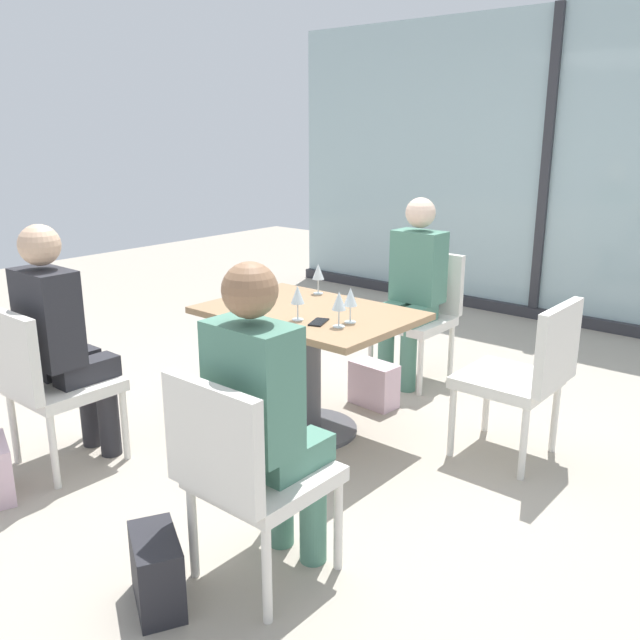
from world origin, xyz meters
TOP-DOWN VIEW (x-y plane):
  - ground_plane at (0.00, 0.00)m, footprint 12.00×12.00m
  - window_wall_backdrop at (0.00, 3.20)m, footprint 5.53×0.10m
  - dining_table_main at (0.00, 0.00)m, footprint 1.15×0.79m
  - chair_front_right at (0.72, -1.18)m, footprint 0.46×0.50m
  - chair_front_left at (-0.72, -1.18)m, footprint 0.46×0.50m
  - chair_near_window at (0.00, 1.18)m, footprint 0.46×0.51m
  - chair_far_right at (1.08, 0.46)m, footprint 0.50×0.46m
  - person_front_right at (0.72, -1.07)m, footprint 0.34×0.39m
  - person_front_left at (-0.72, -1.07)m, footprint 0.34×0.39m
  - person_near_window at (-0.00, 1.07)m, footprint 0.34×0.39m
  - wine_glass_0 at (0.33, -0.05)m, footprint 0.07×0.07m
  - wine_glass_1 at (0.33, -0.15)m, footprint 0.07×0.07m
  - wine_glass_2 at (-0.20, 0.32)m, footprint 0.07×0.07m
  - wine_glass_3 at (0.09, -0.19)m, footprint 0.07×0.07m
  - wine_glass_4 at (-0.11, -0.31)m, footprint 0.07×0.07m
  - wine_glass_5 at (-0.41, -0.08)m, footprint 0.07×0.07m
  - coffee_cup at (-0.51, -0.01)m, footprint 0.08×0.08m
  - cell_phone_on_table at (0.21, -0.16)m, footprint 0.12×0.16m
  - handbag_0 at (0.54, -1.47)m, footprint 0.34×0.28m
  - handbag_2 at (0.06, 0.55)m, footprint 0.31×0.18m

SIDE VIEW (x-z plane):
  - ground_plane at x=0.00m, z-range 0.00..0.00m
  - handbag_0 at x=0.54m, z-range 0.00..0.28m
  - handbag_2 at x=0.06m, z-range 0.00..0.28m
  - chair_front_right at x=0.72m, z-range 0.06..0.93m
  - chair_front_left at x=-0.72m, z-range 0.06..0.93m
  - chair_near_window at x=0.00m, z-range 0.06..0.93m
  - chair_far_right at x=1.08m, z-range 0.06..0.93m
  - dining_table_main at x=0.00m, z-range 0.16..0.89m
  - person_front_right at x=0.72m, z-range 0.07..1.33m
  - person_front_left at x=-0.72m, z-range 0.07..1.33m
  - person_near_window at x=0.00m, z-range 0.07..1.33m
  - cell_phone_on_table at x=0.21m, z-range 0.73..0.74m
  - coffee_cup at x=-0.51m, z-range 0.73..0.82m
  - wine_glass_0 at x=0.33m, z-range 0.77..0.95m
  - wine_glass_1 at x=0.33m, z-range 0.77..0.95m
  - wine_glass_2 at x=-0.20m, z-range 0.77..0.95m
  - wine_glass_3 at x=0.09m, z-range 0.77..0.95m
  - wine_glass_4 at x=-0.11m, z-range 0.77..0.95m
  - wine_glass_5 at x=-0.41m, z-range 0.77..0.95m
  - window_wall_backdrop at x=0.00m, z-range -0.14..2.56m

